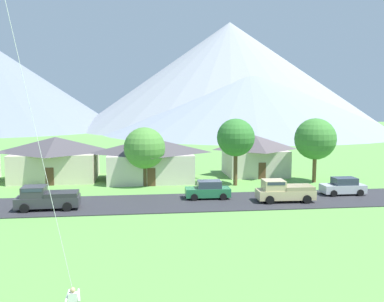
% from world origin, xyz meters
% --- Properties ---
extents(road_strip, '(160.00, 7.38, 0.08)m').
position_xyz_m(road_strip, '(0.00, 30.46, 0.04)').
color(road_strip, '#2D2D33').
rests_on(road_strip, ground).
extents(mountain_east_ridge, '(92.30, 92.30, 20.06)m').
position_xyz_m(mountain_east_ridge, '(32.60, 126.65, 10.03)').
color(mountain_east_ridge, gray).
rests_on(mountain_east_ridge, ground).
extents(mountain_far_east_ridge, '(113.04, 113.04, 39.36)m').
position_xyz_m(mountain_far_east_ridge, '(31.84, 152.17, 19.68)').
color(mountain_far_east_ridge, '#8E939E').
rests_on(mountain_far_east_ridge, ground).
extents(house_leftmost, '(7.91, 6.96, 5.04)m').
position_xyz_m(house_leftmost, '(12.38, 44.85, 2.61)').
color(house_leftmost, beige).
rests_on(house_leftmost, ground).
extents(house_left_center, '(10.16, 8.53, 5.10)m').
position_xyz_m(house_left_center, '(-12.03, 44.52, 2.64)').
color(house_left_center, beige).
rests_on(house_left_center, ground).
extents(house_rightmost, '(10.47, 7.67, 5.04)m').
position_xyz_m(house_rightmost, '(-0.91, 42.38, 2.61)').
color(house_rightmost, beige).
rests_on(house_rightmost, ground).
extents(tree_near_left, '(4.16, 4.16, 7.39)m').
position_xyz_m(tree_near_left, '(8.33, 38.21, 5.28)').
color(tree_near_left, brown).
rests_on(tree_near_left, ground).
extents(tree_left_of_center, '(4.51, 4.51, 6.46)m').
position_xyz_m(tree_left_of_center, '(-1.61, 38.93, 4.20)').
color(tree_left_of_center, '#4C3823').
rests_on(tree_left_of_center, ground).
extents(tree_center, '(4.74, 4.74, 7.37)m').
position_xyz_m(tree_center, '(17.77, 38.97, 4.98)').
color(tree_center, brown).
rests_on(tree_center, ground).
extents(parked_car_green_mid_east, '(4.25, 2.18, 1.68)m').
position_xyz_m(parked_car_green_mid_east, '(4.22, 31.74, 0.87)').
color(parked_car_green_mid_east, '#237042').
rests_on(parked_car_green_mid_east, road_strip).
extents(parked_car_silver_east_end, '(4.20, 2.09, 1.68)m').
position_xyz_m(parked_car_silver_east_end, '(17.72, 31.82, 0.87)').
color(parked_car_silver_east_end, '#B7BCC1').
rests_on(parked_car_silver_east_end, road_strip).
extents(pickup_truck_sand_west_side, '(5.28, 2.49, 1.99)m').
position_xyz_m(pickup_truck_sand_west_side, '(10.89, 29.62, 1.06)').
color(pickup_truck_sand_west_side, '#C6B284').
rests_on(pickup_truck_sand_west_side, road_strip).
extents(pickup_truck_charcoal_east_side, '(5.26, 2.45, 1.99)m').
position_xyz_m(pickup_truck_charcoal_east_side, '(-10.05, 29.27, 1.06)').
color(pickup_truck_charcoal_east_side, '#333338').
rests_on(pickup_truck_charcoal_east_side, road_strip).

